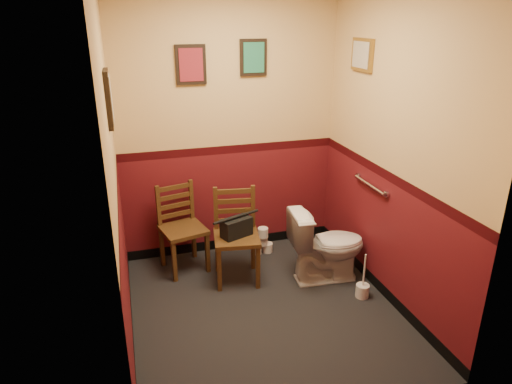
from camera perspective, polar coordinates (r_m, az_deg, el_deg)
floor at (r=4.07m, az=1.03°, el=-14.52°), size 2.20×2.40×0.00m
wall_back at (r=4.57m, az=-3.41°, el=8.24°), size 2.20×0.00×2.70m
wall_front at (r=2.42m, az=9.83°, el=-4.20°), size 2.20×0.00×2.70m
wall_left at (r=3.31m, az=-17.32°, el=2.19°), size 0.00×2.40×2.70m
wall_right at (r=3.92m, az=16.76°, el=5.16°), size 0.00×2.40×2.70m
grab_bar at (r=4.22m, az=14.05°, el=0.86°), size 0.05×0.56×0.06m
framed_print_back_a at (r=4.39m, az=-8.14°, el=15.48°), size 0.28×0.04×0.36m
framed_print_back_b at (r=4.52m, az=-0.32°, el=16.47°), size 0.26×0.04×0.34m
framed_print_left at (r=3.29m, az=-17.92°, el=11.04°), size 0.04×0.30×0.38m
framed_print_right at (r=4.30m, az=13.12°, el=16.37°), size 0.04×0.34×0.28m
toilet at (r=4.37m, az=8.85°, el=-6.62°), size 0.75×0.45×0.70m
toilet_brush at (r=4.30m, az=13.16°, el=-11.83°), size 0.12×0.12×0.43m
chair_left at (r=4.53m, az=-9.28°, el=-4.47°), size 0.48×0.48×0.86m
chair_right at (r=4.30m, az=-2.49°, el=-5.48°), size 0.47×0.47×0.88m
handbag at (r=4.22m, az=-2.47°, el=-4.40°), size 0.31×0.23×0.21m
tp_stack at (r=4.87m, az=0.79°, el=-6.31°), size 0.23×0.14×0.30m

